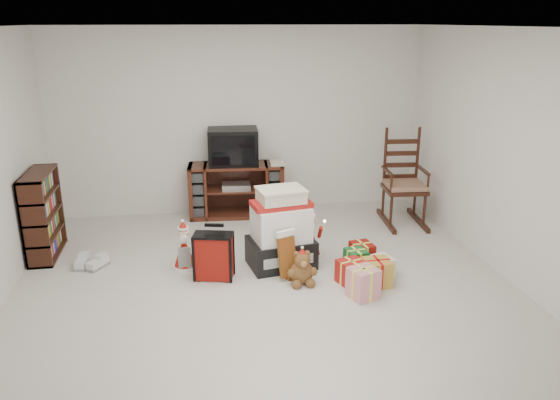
{
  "coord_description": "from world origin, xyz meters",
  "views": [
    {
      "loc": [
        -0.68,
        -4.83,
        2.56
      ],
      "look_at": [
        0.24,
        0.6,
        0.74
      ],
      "focal_mm": 35.0,
      "sensor_mm": 36.0,
      "label": 1
    }
  ],
  "objects_px": {
    "bookshelf": "(43,216)",
    "crt_television": "(233,147)",
    "gift_pile": "(281,233)",
    "teddy_bear": "(302,269)",
    "gift_cluster": "(365,268)",
    "santa_figurine": "(310,238)",
    "sneaker_pair": "(90,263)",
    "rocking_chair": "(402,190)",
    "mrs_claus_figurine": "(184,250)",
    "tv_stand": "(236,190)",
    "red_suitcase": "(214,256)"
  },
  "relations": [
    {
      "from": "mrs_claus_figurine",
      "to": "sneaker_pair",
      "type": "xyz_separation_m",
      "value": [
        -1.02,
        0.19,
        -0.16
      ]
    },
    {
      "from": "tv_stand",
      "to": "gift_cluster",
      "type": "height_order",
      "value": "tv_stand"
    },
    {
      "from": "mrs_claus_figurine",
      "to": "santa_figurine",
      "type": "bearing_deg",
      "value": 2.72
    },
    {
      "from": "teddy_bear",
      "to": "bookshelf",
      "type": "bearing_deg",
      "value": 156.23
    },
    {
      "from": "bookshelf",
      "to": "crt_television",
      "type": "relative_size",
      "value": 1.43
    },
    {
      "from": "gift_pile",
      "to": "gift_cluster",
      "type": "relative_size",
      "value": 0.91
    },
    {
      "from": "sneaker_pair",
      "to": "rocking_chair",
      "type": "bearing_deg",
      "value": 29.57
    },
    {
      "from": "rocking_chair",
      "to": "crt_television",
      "type": "distance_m",
      "value": 2.31
    },
    {
      "from": "santa_figurine",
      "to": "gift_pile",
      "type": "bearing_deg",
      "value": -153.89
    },
    {
      "from": "tv_stand",
      "to": "bookshelf",
      "type": "height_order",
      "value": "bookshelf"
    },
    {
      "from": "sneaker_pair",
      "to": "teddy_bear",
      "type": "bearing_deg",
      "value": -1.38
    },
    {
      "from": "rocking_chair",
      "to": "mrs_claus_figurine",
      "type": "distance_m",
      "value": 3.02
    },
    {
      "from": "red_suitcase",
      "to": "teddy_bear",
      "type": "distance_m",
      "value": 0.91
    },
    {
      "from": "gift_pile",
      "to": "crt_television",
      "type": "relative_size",
      "value": 1.26
    },
    {
      "from": "gift_pile",
      "to": "crt_television",
      "type": "xyz_separation_m",
      "value": [
        -0.35,
        1.72,
        0.58
      ]
    },
    {
      "from": "gift_pile",
      "to": "teddy_bear",
      "type": "xyz_separation_m",
      "value": [
        0.13,
        -0.47,
        -0.22
      ]
    },
    {
      "from": "teddy_bear",
      "to": "crt_television",
      "type": "xyz_separation_m",
      "value": [
        -0.49,
        2.18,
        0.8
      ]
    },
    {
      "from": "tv_stand",
      "to": "sneaker_pair",
      "type": "relative_size",
      "value": 3.47
    },
    {
      "from": "rocking_chair",
      "to": "santa_figurine",
      "type": "height_order",
      "value": "rocking_chair"
    },
    {
      "from": "gift_pile",
      "to": "gift_cluster",
      "type": "distance_m",
      "value": 0.96
    },
    {
      "from": "rocking_chair",
      "to": "mrs_claus_figurine",
      "type": "height_order",
      "value": "rocking_chair"
    },
    {
      "from": "tv_stand",
      "to": "teddy_bear",
      "type": "distance_m",
      "value": 2.22
    },
    {
      "from": "tv_stand",
      "to": "crt_television",
      "type": "relative_size",
      "value": 1.9
    },
    {
      "from": "rocking_chair",
      "to": "santa_figurine",
      "type": "distance_m",
      "value": 1.73
    },
    {
      "from": "red_suitcase",
      "to": "teddy_bear",
      "type": "relative_size",
      "value": 1.63
    },
    {
      "from": "santa_figurine",
      "to": "mrs_claus_figurine",
      "type": "distance_m",
      "value": 1.4
    },
    {
      "from": "gift_pile",
      "to": "teddy_bear",
      "type": "relative_size",
      "value": 2.42
    },
    {
      "from": "rocking_chair",
      "to": "gift_cluster",
      "type": "relative_size",
      "value": 1.36
    },
    {
      "from": "rocking_chair",
      "to": "tv_stand",
      "type": "bearing_deg",
      "value": 169.5
    },
    {
      "from": "tv_stand",
      "to": "red_suitcase",
      "type": "distance_m",
      "value": 1.94
    },
    {
      "from": "teddy_bear",
      "to": "santa_figurine",
      "type": "height_order",
      "value": "santa_figurine"
    },
    {
      "from": "teddy_bear",
      "to": "mrs_claus_figurine",
      "type": "distance_m",
      "value": 1.3
    },
    {
      "from": "bookshelf",
      "to": "crt_television",
      "type": "xyz_separation_m",
      "value": [
        2.23,
        0.99,
        0.49
      ]
    },
    {
      "from": "gift_pile",
      "to": "gift_cluster",
      "type": "xyz_separation_m",
      "value": [
        0.81,
        -0.46,
        -0.26
      ]
    },
    {
      "from": "mrs_claus_figurine",
      "to": "teddy_bear",
      "type": "bearing_deg",
      "value": -26.14
    },
    {
      "from": "santa_figurine",
      "to": "tv_stand",
      "type": "bearing_deg",
      "value": 114.2
    },
    {
      "from": "gift_pile",
      "to": "rocking_chair",
      "type": "bearing_deg",
      "value": 22.02
    },
    {
      "from": "santa_figurine",
      "to": "sneaker_pair",
      "type": "bearing_deg",
      "value": 177.14
    },
    {
      "from": "crt_television",
      "to": "mrs_claus_figurine",
      "type": "bearing_deg",
      "value": -109.15
    },
    {
      "from": "crt_television",
      "to": "gift_pile",
      "type": "bearing_deg",
      "value": -74.53
    },
    {
      "from": "teddy_bear",
      "to": "gift_pile",
      "type": "bearing_deg",
      "value": 105.98
    },
    {
      "from": "rocking_chair",
      "to": "gift_pile",
      "type": "distance_m",
      "value": 2.12
    },
    {
      "from": "red_suitcase",
      "to": "sneaker_pair",
      "type": "distance_m",
      "value": 1.42
    },
    {
      "from": "rocking_chair",
      "to": "crt_television",
      "type": "bearing_deg",
      "value": 169.15
    },
    {
      "from": "bookshelf",
      "to": "rocking_chair",
      "type": "relative_size",
      "value": 0.76
    },
    {
      "from": "bookshelf",
      "to": "mrs_claus_figurine",
      "type": "relative_size",
      "value": 1.79
    },
    {
      "from": "red_suitcase",
      "to": "sneaker_pair",
      "type": "height_order",
      "value": "red_suitcase"
    },
    {
      "from": "teddy_bear",
      "to": "gift_cluster",
      "type": "bearing_deg",
      "value": 0.46
    },
    {
      "from": "mrs_claus_figurine",
      "to": "sneaker_pair",
      "type": "bearing_deg",
      "value": 169.6
    },
    {
      "from": "gift_pile",
      "to": "red_suitcase",
      "type": "bearing_deg",
      "value": -174.16
    }
  ]
}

